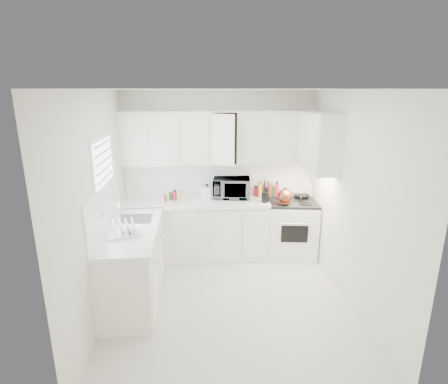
{
  "coord_description": "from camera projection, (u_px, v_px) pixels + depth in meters",
  "views": [
    {
      "loc": [
        -0.39,
        -3.95,
        2.59
      ],
      "look_at": [
        0.0,
        0.7,
        1.25
      ],
      "focal_mm": 28.44,
      "sensor_mm": 36.0,
      "label": 1
    }
  ],
  "objects": [
    {
      "name": "floor",
      "position": [
        229.0,
        301.0,
        4.53
      ],
      "size": [
        3.2,
        3.2,
        0.0
      ],
      "primitive_type": "plane",
      "color": "silver",
      "rests_on": "ground"
    },
    {
      "name": "ceiling",
      "position": [
        229.0,
        89.0,
        3.81
      ],
      "size": [
        3.2,
        3.2,
        0.0
      ],
      "primitive_type": "plane",
      "rotation": [
        3.14,
        0.0,
        0.0
      ],
      "color": "white",
      "rests_on": "ground"
    },
    {
      "name": "wall_back",
      "position": [
        219.0,
        174.0,
        5.71
      ],
      "size": [
        3.0,
        0.0,
        3.0
      ],
      "primitive_type": "plane",
      "rotation": [
        1.57,
        0.0,
        0.0
      ],
      "color": "white",
      "rests_on": "ground"
    },
    {
      "name": "wall_front",
      "position": [
        250.0,
        270.0,
        2.64
      ],
      "size": [
        3.0,
        0.0,
        3.0
      ],
      "primitive_type": "plane",
      "rotation": [
        -1.57,
        0.0,
        0.0
      ],
      "color": "white",
      "rests_on": "ground"
    },
    {
      "name": "wall_left",
      "position": [
        99.0,
        208.0,
        4.05
      ],
      "size": [
        0.0,
        3.2,
        3.2
      ],
      "primitive_type": "plane",
      "rotation": [
        1.57,
        0.0,
        1.57
      ],
      "color": "white",
      "rests_on": "ground"
    },
    {
      "name": "wall_right",
      "position": [
        352.0,
        201.0,
        4.29
      ],
      "size": [
        0.0,
        3.2,
        3.2
      ],
      "primitive_type": "plane",
      "rotation": [
        1.57,
        0.0,
        -1.57
      ],
      "color": "white",
      "rests_on": "ground"
    },
    {
      "name": "window_blinds",
      "position": [
        106.0,
        179.0,
        4.32
      ],
      "size": [
        0.06,
        0.96,
        1.06
      ],
      "primitive_type": null,
      "color": "white",
      "rests_on": "wall_left"
    },
    {
      "name": "lower_cabinets_back",
      "position": [
        196.0,
        231.0,
        5.62
      ],
      "size": [
        2.22,
        0.6,
        0.9
      ],
      "primitive_type": null,
      "color": "white",
      "rests_on": "floor"
    },
    {
      "name": "lower_cabinets_left",
      "position": [
        133.0,
        265.0,
        4.5
      ],
      "size": [
        0.6,
        1.6,
        0.9
      ],
      "primitive_type": null,
      "color": "white",
      "rests_on": "floor"
    },
    {
      "name": "countertop_back",
      "position": [
        196.0,
        202.0,
        5.48
      ],
      "size": [
        2.24,
        0.64,
        0.05
      ],
      "primitive_type": "cube",
      "color": "white",
      "rests_on": "lower_cabinets_back"
    },
    {
      "name": "countertop_left",
      "position": [
        131.0,
        231.0,
        4.37
      ],
      "size": [
        0.64,
        1.62,
        0.05
      ],
      "primitive_type": "cube",
      "color": "white",
      "rests_on": "lower_cabinets_left"
    },
    {
      "name": "backsplash_back",
      "position": [
        219.0,
        178.0,
        5.72
      ],
      "size": [
        2.98,
        0.02,
        0.55
      ],
      "primitive_type": "cube",
      "color": "white",
      "rests_on": "wall_back"
    },
    {
      "name": "backsplash_left",
      "position": [
        104.0,
        208.0,
        4.26
      ],
      "size": [
        0.02,
        1.6,
        0.55
      ],
      "primitive_type": "cube",
      "color": "white",
      "rests_on": "wall_left"
    },
    {
      "name": "upper_cabinets_back",
      "position": [
        220.0,
        164.0,
        5.49
      ],
      "size": [
        3.0,
        0.33,
        0.8
      ],
      "primitive_type": null,
      "color": "white",
      "rests_on": "wall_back"
    },
    {
      "name": "upper_cabinets_right",
      "position": [
        317.0,
        171.0,
        5.01
      ],
      "size": [
        0.33,
        0.9,
        0.8
      ],
      "primitive_type": null,
      "color": "white",
      "rests_on": "wall_right"
    },
    {
      "name": "sink",
      "position": [
        135.0,
        210.0,
        4.67
      ],
      "size": [
        0.42,
        0.38,
        0.3
      ],
      "primitive_type": null,
      "color": "gray",
      "rests_on": "countertop_left"
    },
    {
      "name": "stove",
      "position": [
        292.0,
        221.0,
        5.67
      ],
      "size": [
        0.83,
        0.72,
        1.16
      ],
      "primitive_type": null,
      "rotation": [
        0.0,
        0.0,
        -0.13
      ],
      "color": "white",
      "rests_on": "floor"
    },
    {
      "name": "tea_kettle",
      "position": [
        285.0,
        195.0,
        5.37
      ],
      "size": [
        0.31,
        0.27,
        0.25
      ],
      "primitive_type": null,
      "rotation": [
        0.0,
        0.0,
        -0.17
      ],
      "color": "#A1352B",
      "rests_on": "stove"
    },
    {
      "name": "frying_pan",
      "position": [
        302.0,
        195.0,
        5.74
      ],
      "size": [
        0.38,
        0.48,
        0.04
      ],
      "primitive_type": null,
      "rotation": [
        0.0,
        0.0,
        -0.34
      ],
      "color": "black",
      "rests_on": "stove"
    },
    {
      "name": "microwave",
      "position": [
        231.0,
        186.0,
        5.6
      ],
      "size": [
        0.61,
        0.39,
        0.39
      ],
      "primitive_type": "imported",
      "rotation": [
        0.0,
        0.0,
        -0.13
      ],
      "color": "gray",
      "rests_on": "countertop_back"
    },
    {
      "name": "rice_cooker",
      "position": [
        207.0,
        191.0,
        5.58
      ],
      "size": [
        0.28,
        0.28,
        0.23
      ],
      "primitive_type": null,
      "rotation": [
        0.0,
        0.0,
        0.26
      ],
      "color": "white",
      "rests_on": "countertop_back"
    },
    {
      "name": "paper_towel",
      "position": [
        220.0,
        189.0,
        5.6
      ],
      "size": [
        0.12,
        0.12,
        0.27
      ],
      "primitive_type": "cylinder",
      "color": "white",
      "rests_on": "countertop_back"
    },
    {
      "name": "utensil_crock",
      "position": [
        265.0,
        191.0,
        5.36
      ],
      "size": [
        0.13,
        0.13,
        0.37
      ],
      "primitive_type": null,
      "rotation": [
        0.0,
        0.0,
        0.1
      ],
      "color": "black",
      "rests_on": "countertop_back"
    },
    {
      "name": "dish_rack",
      "position": [
        123.0,
        227.0,
        4.14
      ],
      "size": [
        0.43,
        0.36,
        0.2
      ],
      "primitive_type": null,
      "rotation": [
        0.0,
        0.0,
        0.29
      ],
      "color": "white",
      "rests_on": "countertop_left"
    },
    {
      "name": "spice_left_0",
      "position": [
        166.0,
        195.0,
        5.54
      ],
      "size": [
        0.06,
        0.06,
        0.13
      ],
      "primitive_type": "cylinder",
      "color": "#9E402B",
      "rests_on": "countertop_back"
    },
    {
      "name": "spice_left_1",
      "position": [
        171.0,
        197.0,
        5.46
      ],
      "size": [
        0.06,
        0.06,
        0.13
      ],
      "primitive_type": "cylinder",
      "color": "#337025",
      "rests_on": "countertop_back"
    },
    {
      "name": "spice_left_2",
      "position": [
        176.0,
        195.0,
        5.55
      ],
      "size": [
        0.06,
        0.06,
        0.13
      ],
      "primitive_type": "cylinder",
      "color": "#D21C46",
      "rests_on": "countertop_back"
    },
    {
      "name": "spice_left_3",
      "position": [
        180.0,
        196.0,
        5.47
      ],
      "size": [
        0.06,
        0.06,
        0.13
      ],
      "primitive_type": "cylinder",
      "color": "gold",
      "rests_on": "countertop_back"
    },
    {
      "name": "sauce_right_0",
      "position": [
        256.0,
        190.0,
        5.69
      ],
      "size": [
        0.06,
        0.06,
        0.19
      ],
      "primitive_type": "cylinder",
      "color": "#D21C46",
      "rests_on": "countertop_back"
    },
    {
      "name": "sauce_right_1",
      "position": [
        260.0,
        191.0,
        5.64
      ],
      "size": [
        0.06,
        0.06,
        0.19
      ],
      "primitive_type": "cylinder",
      "color": "gold",
      "rests_on": "countertop_back"
    },
    {
      "name": "sauce_right_2",
      "position": [
        263.0,
        190.0,
        5.7
      ],
      "size": [
        0.06,
        0.06,
        0.19
      ],
      "primitive_type": "cylinder",
      "color": "#523B17",
      "rests_on": "countertop_back"
    },
    {
      "name": "sauce_right_3",
      "position": [
        267.0,
        191.0,
        5.64
      ],
      "size": [
        0.06,
        0.06,
        0.19
      ],
      "primitive_type": "cylinder",
      "color": "black",
      "rests_on": "countertop_back"
    },
    {
      "name": "sauce_right_4",
      "position": [
        269.0,
        190.0,
        5.71
      ],
      "size": [
        0.06,
        0.06,
        0.19
      ],
      "primitive_type": "cylinder",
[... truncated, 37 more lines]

